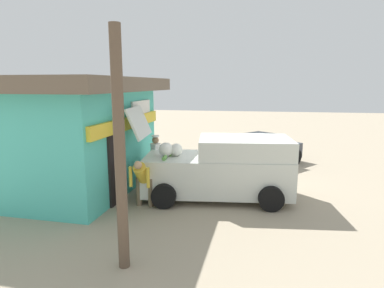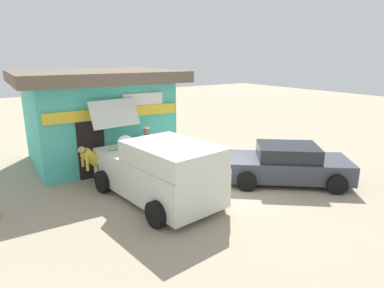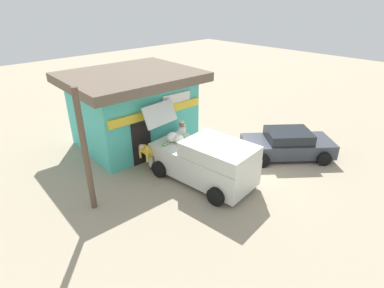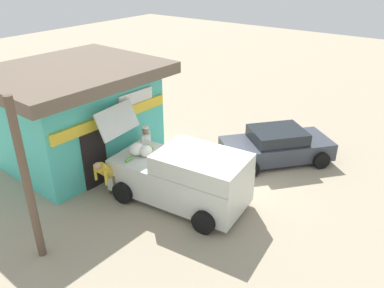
{
  "view_description": "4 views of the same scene",
  "coord_description": "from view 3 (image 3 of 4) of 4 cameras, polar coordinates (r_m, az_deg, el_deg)",
  "views": [
    {
      "loc": [
        -10.46,
        -0.36,
        3.33
      ],
      "look_at": [
        0.31,
        1.52,
        1.29
      ],
      "focal_mm": 30.3,
      "sensor_mm": 36.0,
      "label": 1
    },
    {
      "loc": [
        -5.62,
        -7.62,
        4.08
      ],
      "look_at": [
        0.43,
        1.06,
        1.27
      ],
      "focal_mm": 31.38,
      "sensor_mm": 36.0,
      "label": 2
    },
    {
      "loc": [
        -8.81,
        -6.87,
        6.73
      ],
      "look_at": [
        -0.64,
        1.72,
        0.93
      ],
      "focal_mm": 28.77,
      "sensor_mm": 36.0,
      "label": 3
    },
    {
      "loc": [
        -9.11,
        -5.83,
        6.93
      ],
      "look_at": [
        0.76,
        1.48,
        0.87
      ],
      "focal_mm": 35.9,
      "sensor_mm": 36.0,
      "label": 4
    }
  ],
  "objects": [
    {
      "name": "storefront_bar",
      "position": [
        15.06,
        -10.84,
        6.66
      ],
      "size": [
        6.06,
        5.2,
        3.52
      ],
      "color": "#4CC6B7",
      "rests_on": "ground_plane"
    },
    {
      "name": "delivery_van",
      "position": [
        11.98,
        2.43,
        -3.03
      ],
      "size": [
        2.56,
        4.75,
        2.67
      ],
      "color": "silver",
      "rests_on": "ground_plane"
    },
    {
      "name": "paint_bucket",
      "position": [
        15.31,
        2.53,
        0.68
      ],
      "size": [
        0.26,
        0.26,
        0.34
      ],
      "primitive_type": "cylinder",
      "color": "silver",
      "rests_on": "ground_plane"
    },
    {
      "name": "ground_plane",
      "position": [
        13.04,
        7.29,
        -5.23
      ],
      "size": [
        60.0,
        60.0,
        0.0
      ],
      "primitive_type": "plane",
      "color": "tan"
    },
    {
      "name": "utility_pole",
      "position": [
        10.43,
        -19.18,
        -1.52
      ],
      "size": [
        0.2,
        0.2,
        4.3
      ],
      "primitive_type": "cylinder",
      "color": "brown",
      "rests_on": "ground_plane"
    },
    {
      "name": "customer_bending",
      "position": [
        12.67,
        -8.14,
        -1.93
      ],
      "size": [
        0.69,
        0.57,
        1.38
      ],
      "color": "#726047",
      "rests_on": "ground_plane"
    },
    {
      "name": "parked_sedan",
      "position": [
        14.6,
        17.24,
        -0.03
      ],
      "size": [
        4.15,
        3.89,
        1.25
      ],
      "color": "#383D47",
      "rests_on": "ground_plane"
    },
    {
      "name": "vendor_standing",
      "position": [
        13.92,
        -1.86,
        1.56
      ],
      "size": [
        0.55,
        0.42,
        1.67
      ],
      "color": "#4C4C51",
      "rests_on": "ground_plane"
    },
    {
      "name": "unloaded_banana_pile",
      "position": [
        14.47,
        -8.48,
        -1.08
      ],
      "size": [
        0.57,
        0.73,
        0.43
      ],
      "color": "silver",
      "rests_on": "ground_plane"
    }
  ]
}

